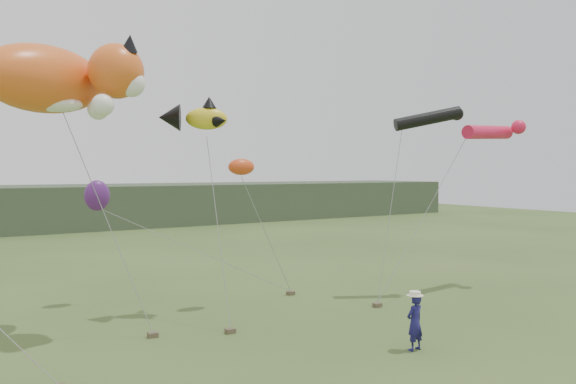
{
  "coord_description": "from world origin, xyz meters",
  "views": [
    {
      "loc": [
        -10.61,
        -11.95,
        5.46
      ],
      "look_at": [
        -1.11,
        3.0,
        4.78
      ],
      "focal_mm": 35.0,
      "sensor_mm": 36.0,
      "label": 1
    }
  ],
  "objects": [
    {
      "name": "ground",
      "position": [
        0.0,
        0.0,
        0.0
      ],
      "size": [
        120.0,
        120.0,
        0.0
      ],
      "primitive_type": "plane",
      "color": "#385123",
      "rests_on": "ground"
    },
    {
      "name": "headland",
      "position": [
        -3.11,
        44.69,
        1.92
      ],
      "size": [
        90.0,
        13.0,
        4.0
      ],
      "color": "#2D3D28",
      "rests_on": "ground"
    },
    {
      "name": "festival_attendant",
      "position": [
        1.65,
        0.17,
        0.86
      ],
      "size": [
        0.67,
        0.48,
        1.71
      ],
      "primitive_type": "imported",
      "rotation": [
        0.0,
        0.0,
        3.27
      ],
      "color": "#1A1756",
      "rests_on": "ground"
    },
    {
      "name": "sandbag_anchors",
      "position": [
        -1.61,
        5.31,
        0.08
      ],
      "size": [
        12.7,
        6.22,
        0.16
      ],
      "color": "brown",
      "rests_on": "ground"
    },
    {
      "name": "cat_kite",
      "position": [
        -7.03,
        7.23,
        8.41
      ],
      "size": [
        6.35,
        4.44,
        2.7
      ],
      "color": "orange",
      "rests_on": "ground"
    },
    {
      "name": "fish_kite",
      "position": [
        -2.26,
        7.84,
        7.45
      ],
      "size": [
        2.78,
        1.84,
        1.35
      ],
      "color": "yellow",
      "rests_on": "ground"
    },
    {
      "name": "tube_kites",
      "position": [
        10.11,
        5.18,
        7.48
      ],
      "size": [
        6.85,
        2.19,
        1.42
      ],
      "color": "black",
      "rests_on": "ground"
    },
    {
      "name": "misc_kites",
      "position": [
        -3.3,
        10.11,
        4.85
      ],
      "size": [
        5.81,
        4.2,
        2.11
      ],
      "color": "#DA4519",
      "rests_on": "ground"
    }
  ]
}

